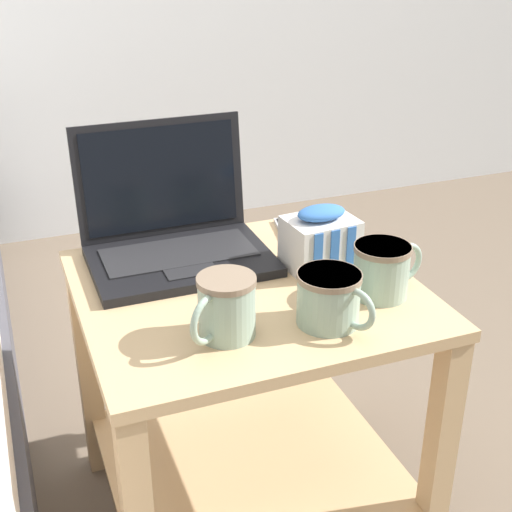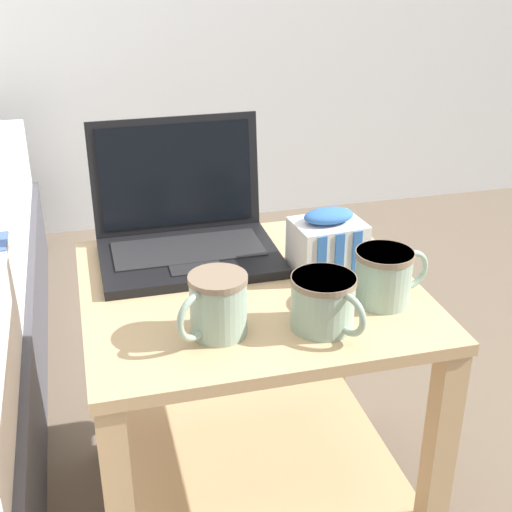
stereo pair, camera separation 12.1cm
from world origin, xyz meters
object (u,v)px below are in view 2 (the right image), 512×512
Objects in this scene: laptop at (185,229)px; mug_mid_center at (324,300)px; mug_front_right at (217,303)px; cell_phone at (312,233)px; snack_bag at (327,244)px; mug_front_left at (385,274)px.

laptop is 0.38m from mug_mid_center.
mug_front_right reaches higher than cell_phone.
mug_front_right is 0.30m from snack_bag.
cell_phone is at bearing 80.71° from snack_bag.
laptop is at bearing 89.61° from mug_front_right.
snack_bag is at bearing 112.02° from mug_front_left.
cell_phone is at bearing 95.44° from mug_front_left.
laptop is at bearing 116.51° from mug_mid_center.
mug_mid_center is (-0.13, -0.06, -0.00)m from mug_front_left.
snack_bag reaches higher than cell_phone.
mug_front_right is 0.82× the size of cell_phone.
mug_front_left is at bearing -43.47° from laptop.
laptop is 0.27m from cell_phone.
laptop is 2.45× the size of mug_mid_center.
mug_front_right is at bearing 172.34° from mug_mid_center.
laptop is 2.74× the size of mug_front_right.
mug_mid_center is at bearing -156.85° from mug_front_left.
mug_front_right is 0.43m from cell_phone.
mug_mid_center is (0.17, -0.02, -0.01)m from mug_front_right.
laptop is at bearing 136.53° from mug_front_left.
mug_front_left is at bearing 6.17° from mug_front_right.
mug_mid_center reaches higher than cell_phone.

